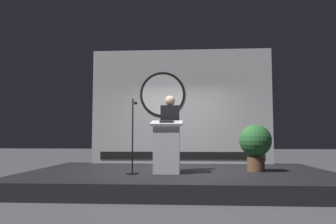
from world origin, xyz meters
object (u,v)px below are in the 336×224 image
object	(u,v)px
podium	(167,147)
microphone_stand	(133,147)
speaker_person	(170,132)
potted_plant	(255,143)

from	to	relation	value
podium	microphone_stand	world-z (taller)	microphone_stand
podium	microphone_stand	size ratio (longest dim) A/B	0.72
microphone_stand	speaker_person	bearing A→B (deg)	39.57
potted_plant	podium	bearing A→B (deg)	-164.92
podium	potted_plant	size ratio (longest dim) A/B	1.09
speaker_person	microphone_stand	world-z (taller)	speaker_person
speaker_person	potted_plant	world-z (taller)	speaker_person
potted_plant	speaker_person	bearing A→B (deg)	-179.35
podium	speaker_person	world-z (taller)	speaker_person
microphone_stand	potted_plant	world-z (taller)	microphone_stand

